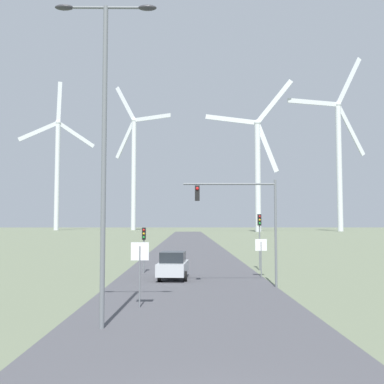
% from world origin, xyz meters
% --- Properties ---
extents(road_surface, '(10.00, 240.00, 0.01)m').
position_xyz_m(road_surface, '(0.00, 48.00, 0.00)').
color(road_surface, '#47474C').
rests_on(road_surface, ground).
extents(streetlamp, '(3.81, 0.32, 11.92)m').
position_xyz_m(streetlamp, '(-3.29, 8.17, 7.34)').
color(streetlamp, slate).
rests_on(streetlamp, ground).
extents(stop_sign_near, '(0.81, 0.07, 2.89)m').
position_xyz_m(stop_sign_near, '(-2.36, 12.09, 2.02)').
color(stop_sign_near, slate).
rests_on(stop_sign_near, ground).
extents(stop_sign_far, '(0.81, 0.07, 2.62)m').
position_xyz_m(stop_sign_far, '(4.88, 23.06, 1.83)').
color(stop_sign_far, slate).
rests_on(stop_sign_far, ground).
extents(traffic_light_post_near_left, '(0.28, 0.34, 3.38)m').
position_xyz_m(traffic_light_post_near_left, '(-3.49, 25.60, 2.48)').
color(traffic_light_post_near_left, slate).
rests_on(traffic_light_post_near_left, ground).
extents(traffic_light_post_near_right, '(0.28, 0.34, 4.41)m').
position_xyz_m(traffic_light_post_near_right, '(5.47, 27.30, 3.22)').
color(traffic_light_post_near_right, slate).
rests_on(traffic_light_post_near_right, ground).
extents(traffic_light_mast_overhead, '(5.51, 0.35, 6.30)m').
position_xyz_m(traffic_light_mast_overhead, '(3.07, 18.27, 4.55)').
color(traffic_light_mast_overhead, slate).
rests_on(traffic_light_mast_overhead, ground).
extents(car_approaching, '(2.12, 4.23, 1.83)m').
position_xyz_m(car_approaching, '(-1.19, 22.06, 0.91)').
color(car_approaching, '#B7BCC1').
rests_on(car_approaching, ground).
extents(wind_turbine_far_left, '(32.16, 13.01, 69.11)m').
position_xyz_m(wind_turbine_far_left, '(-60.28, 197.73, 30.36)').
color(wind_turbine_far_left, silver).
rests_on(wind_turbine_far_left, ground).
extents(wind_turbine_left, '(27.68, 14.92, 69.72)m').
position_xyz_m(wind_turbine_left, '(-25.66, 202.52, 31.69)').
color(wind_turbine_left, silver).
rests_on(wind_turbine_left, ground).
extents(wind_turbine_center, '(33.63, 7.80, 58.75)m').
position_xyz_m(wind_turbine_center, '(26.90, 163.73, 26.61)').
color(wind_turbine_center, silver).
rests_on(wind_turbine_center, ground).
extents(wind_turbine_right, '(34.84, 12.41, 72.99)m').
position_xyz_m(wind_turbine_right, '(61.40, 172.17, 32.17)').
color(wind_turbine_right, silver).
rests_on(wind_turbine_right, ground).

